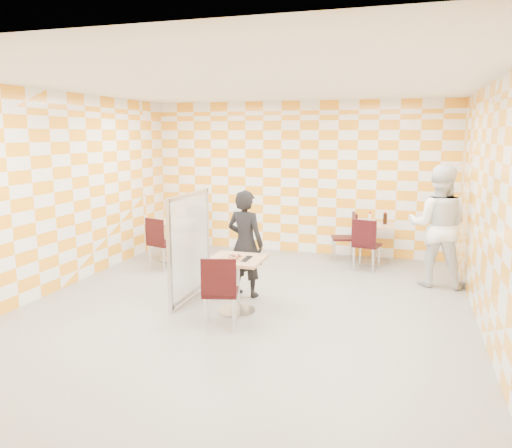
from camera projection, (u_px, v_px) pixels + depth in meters
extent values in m
plane|color=gray|center=(245.00, 308.00, 6.87)|extent=(7.00, 7.00, 0.00)
plane|color=white|center=(244.00, 83.00, 6.34)|extent=(7.00, 7.00, 0.00)
plane|color=white|center=(299.00, 178.00, 9.90)|extent=(6.00, 0.00, 6.00)
plane|color=white|center=(54.00, 193.00, 7.46)|extent=(0.00, 7.00, 7.00)
plane|color=white|center=(491.00, 210.00, 5.75)|extent=(0.00, 7.00, 7.00)
cube|color=tan|center=(237.00, 259.00, 6.59)|extent=(0.70, 0.70, 0.04)
cylinder|color=#A5A5AA|center=(237.00, 286.00, 6.65)|extent=(0.08, 0.08, 0.70)
cylinder|color=#A5A5AA|center=(237.00, 311.00, 6.72)|extent=(0.50, 0.50, 0.03)
cube|color=tan|center=(375.00, 225.00, 9.09)|extent=(0.70, 0.70, 0.04)
cylinder|color=#A5A5AA|center=(374.00, 244.00, 9.15)|extent=(0.08, 0.08, 0.70)
cylinder|color=#A5A5AA|center=(373.00, 263.00, 9.21)|extent=(0.50, 0.50, 0.03)
cube|color=tan|center=(172.00, 223.00, 9.34)|extent=(0.70, 0.70, 0.04)
cylinder|color=#A5A5AA|center=(172.00, 241.00, 9.40)|extent=(0.08, 0.08, 0.70)
cylinder|color=#A5A5AA|center=(173.00, 260.00, 9.46)|extent=(0.50, 0.50, 0.03)
cube|color=black|center=(221.00, 292.00, 6.11)|extent=(0.51, 0.51, 0.04)
cube|color=black|center=(219.00, 277.00, 5.87)|extent=(0.42, 0.14, 0.45)
cylinder|color=silver|center=(236.00, 306.00, 6.32)|extent=(0.03, 0.03, 0.43)
cylinder|color=silver|center=(209.00, 306.00, 6.33)|extent=(0.03, 0.03, 0.43)
cylinder|color=silver|center=(233.00, 316.00, 5.98)|extent=(0.03, 0.03, 0.43)
cylinder|color=silver|center=(205.00, 315.00, 5.99)|extent=(0.03, 0.03, 0.43)
cube|color=black|center=(367.00, 245.00, 8.71)|extent=(0.50, 0.50, 0.04)
cube|color=black|center=(364.00, 233.00, 8.49)|extent=(0.42, 0.13, 0.45)
cylinder|color=silver|center=(379.00, 257.00, 8.81)|extent=(0.03, 0.03, 0.43)
cylinder|color=silver|center=(360.00, 255.00, 8.98)|extent=(0.03, 0.03, 0.43)
cylinder|color=silver|center=(373.00, 262.00, 8.52)|extent=(0.03, 0.03, 0.43)
cylinder|color=silver|center=(354.00, 259.00, 8.69)|extent=(0.03, 0.03, 0.43)
cube|color=black|center=(343.00, 238.00, 9.31)|extent=(0.51, 0.51, 0.04)
cube|color=black|center=(355.00, 225.00, 9.26)|extent=(0.15, 0.42, 0.45)
cylinder|color=silver|center=(333.00, 248.00, 9.52)|extent=(0.03, 0.03, 0.43)
cylinder|color=silver|center=(335.00, 252.00, 9.19)|extent=(0.03, 0.03, 0.43)
cylinder|color=silver|center=(351.00, 248.00, 9.51)|extent=(0.03, 0.03, 0.43)
cylinder|color=silver|center=(353.00, 252.00, 9.18)|extent=(0.03, 0.03, 0.43)
cube|color=black|center=(163.00, 244.00, 8.83)|extent=(0.53, 0.53, 0.04)
cube|color=black|center=(155.00, 232.00, 8.62)|extent=(0.41, 0.17, 0.45)
cylinder|color=silver|center=(177.00, 256.00, 8.91)|extent=(0.03, 0.03, 0.43)
cylinder|color=silver|center=(164.00, 253.00, 9.11)|extent=(0.03, 0.03, 0.43)
cylinder|color=silver|center=(164.00, 260.00, 8.64)|extent=(0.03, 0.03, 0.43)
cylinder|color=silver|center=(150.00, 257.00, 8.83)|extent=(0.03, 0.03, 0.43)
cube|color=black|center=(190.00, 231.00, 10.00)|extent=(0.51, 0.51, 0.04)
cube|color=black|center=(196.00, 217.00, 10.12)|extent=(0.42, 0.14, 0.45)
cylinder|color=silver|center=(178.00, 243.00, 9.98)|extent=(0.03, 0.03, 0.43)
cylinder|color=silver|center=(192.00, 245.00, 9.81)|extent=(0.03, 0.03, 0.43)
cylinder|color=silver|center=(189.00, 240.00, 10.27)|extent=(0.03, 0.03, 0.43)
cylinder|color=silver|center=(202.00, 242.00, 10.10)|extent=(0.03, 0.03, 0.43)
cube|color=white|center=(190.00, 245.00, 7.14)|extent=(0.02, 1.30, 1.40)
cube|color=#B2B2B7|center=(189.00, 195.00, 7.01)|extent=(0.05, 1.30, 0.05)
cube|color=#B2B2B7|center=(191.00, 293.00, 7.27)|extent=(0.05, 1.30, 0.05)
cube|color=#B2B2B7|center=(169.00, 255.00, 6.53)|extent=(0.05, 0.05, 1.50)
cylinder|color=#B2B2B7|center=(171.00, 311.00, 6.67)|extent=(0.08, 0.08, 0.05)
cube|color=#B2B2B7|center=(207.00, 236.00, 7.75)|extent=(0.05, 0.05, 1.50)
cylinder|color=#B2B2B7|center=(208.00, 284.00, 7.89)|extent=(0.08, 0.08, 0.05)
imported|color=black|center=(245.00, 243.00, 7.29)|extent=(0.64, 0.49, 1.58)
imported|color=white|center=(438.00, 226.00, 7.77)|extent=(0.98, 0.79, 1.90)
cube|color=silver|center=(236.00, 258.00, 6.57)|extent=(0.38, 0.34, 0.01)
cone|color=tan|center=(236.00, 257.00, 6.56)|extent=(0.40, 0.40, 0.02)
cone|color=#F2D88C|center=(237.00, 256.00, 6.58)|extent=(0.33, 0.33, 0.01)
cylinder|color=maroon|center=(229.00, 257.00, 6.48)|extent=(0.04, 0.04, 0.01)
cylinder|color=maroon|center=(237.00, 257.00, 6.46)|extent=(0.04, 0.04, 0.01)
cylinder|color=maroon|center=(236.00, 256.00, 6.54)|extent=(0.04, 0.04, 0.01)
cylinder|color=maroon|center=(233.00, 255.00, 6.60)|extent=(0.04, 0.04, 0.01)
cylinder|color=maroon|center=(241.00, 256.00, 6.55)|extent=(0.04, 0.04, 0.01)
torus|color=black|center=(239.00, 256.00, 6.52)|extent=(0.03, 0.03, 0.01)
torus|color=black|center=(233.00, 256.00, 6.51)|extent=(0.03, 0.03, 0.01)
torus|color=black|center=(239.00, 255.00, 6.59)|extent=(0.03, 0.03, 0.01)
torus|color=black|center=(231.00, 255.00, 6.56)|extent=(0.03, 0.03, 0.01)
cylinder|color=white|center=(370.00, 218.00, 9.21)|extent=(0.06, 0.06, 0.16)
cylinder|color=red|center=(370.00, 213.00, 9.19)|extent=(0.04, 0.04, 0.04)
cylinder|color=black|center=(385.00, 219.00, 9.04)|extent=(0.07, 0.07, 0.20)
cylinder|color=red|center=(385.00, 212.00, 9.02)|extent=(0.03, 0.03, 0.03)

